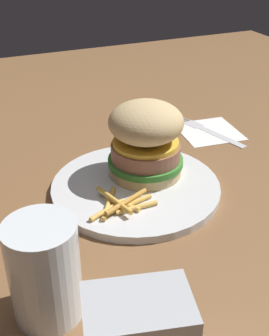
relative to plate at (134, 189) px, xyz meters
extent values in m
plane|color=brown|center=(0.00, 0.00, -0.01)|extent=(1.60, 1.60, 0.00)
cylinder|color=silver|center=(0.00, 0.00, 0.00)|extent=(0.25, 0.25, 0.01)
cylinder|color=tan|center=(-0.03, 0.03, 0.01)|extent=(0.11, 0.11, 0.02)
cylinder|color=#387F2D|center=(-0.03, 0.03, 0.03)|extent=(0.12, 0.12, 0.01)
cylinder|color=#8E5B47|center=(-0.03, 0.03, 0.04)|extent=(0.11, 0.11, 0.02)
cylinder|color=yellow|center=(-0.03, 0.03, 0.06)|extent=(0.10, 0.10, 0.01)
ellipsoid|color=tan|center=(-0.03, 0.03, 0.09)|extent=(0.11, 0.11, 0.06)
cylinder|color=#E5B251|center=(0.05, -0.06, 0.01)|extent=(0.03, 0.06, 0.01)
cylinder|color=#E5B251|center=(0.03, -0.05, 0.01)|extent=(0.07, 0.05, 0.01)
cylinder|color=#E5B251|center=(0.06, -0.02, 0.01)|extent=(0.01, 0.06, 0.01)
cylinder|color=#E5B251|center=(0.04, -0.04, 0.01)|extent=(0.05, 0.04, 0.01)
cylinder|color=#E5B251|center=(0.05, -0.03, 0.01)|extent=(0.02, 0.07, 0.01)
cylinder|color=gold|center=(0.05, -0.03, 0.02)|extent=(0.04, 0.07, 0.01)
cylinder|color=gold|center=(0.04, -0.05, 0.02)|extent=(0.08, 0.03, 0.01)
cube|color=white|center=(-0.14, 0.22, -0.01)|extent=(0.12, 0.12, 0.00)
cube|color=silver|center=(-0.11, 0.22, 0.00)|extent=(0.11, 0.04, 0.00)
cube|color=silver|center=(-0.18, 0.20, 0.00)|extent=(0.04, 0.03, 0.00)
cylinder|color=silver|center=(-0.21, 0.20, 0.00)|extent=(0.03, 0.01, 0.00)
cylinder|color=silver|center=(-0.21, 0.20, 0.00)|extent=(0.03, 0.01, 0.00)
cylinder|color=silver|center=(-0.20, 0.19, 0.00)|extent=(0.03, 0.01, 0.00)
cylinder|color=silver|center=(0.17, -0.17, 0.05)|extent=(0.07, 0.07, 0.11)
cylinder|color=silver|center=(0.17, -0.17, 0.04)|extent=(0.07, 0.07, 0.08)
camera|label=1|loc=(0.51, -0.22, 0.36)|focal=46.84mm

